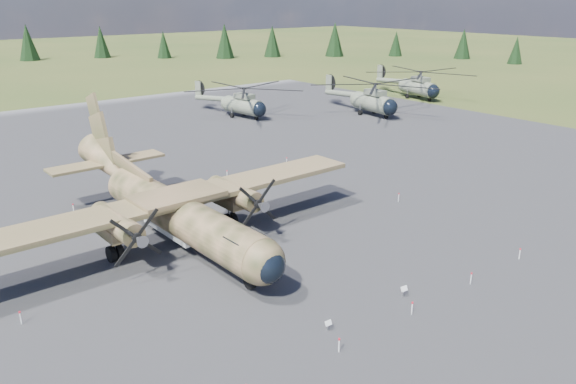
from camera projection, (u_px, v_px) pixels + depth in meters
ground at (253, 249)px, 42.31m from camera, size 500.00×500.00×0.00m
apron at (188, 212)px, 49.67m from camera, size 120.00×120.00×0.04m
transport_plane at (170, 204)px, 42.83m from camera, size 31.81×28.95×10.52m
helicopter_near at (242, 96)px, 87.39m from camera, size 21.23×23.31×4.77m
helicopter_mid at (373, 92)px, 88.82m from camera, size 23.00×25.35×5.23m
helicopter_far at (419, 79)px, 103.65m from camera, size 23.79×25.40×5.16m
info_placard_left at (328, 324)px, 31.77m from camera, size 0.43×0.20×0.66m
info_placard_right at (404, 290)px, 35.39m from camera, size 0.50×0.26×0.75m
barrier_fence at (249, 245)px, 41.81m from camera, size 33.12×29.62×0.85m
treeline at (296, 165)px, 46.81m from camera, size 309.45×308.26×10.65m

